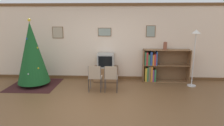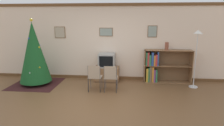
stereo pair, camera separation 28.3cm
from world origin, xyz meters
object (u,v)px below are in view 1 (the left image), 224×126
television (106,60)px  bookshelf (157,66)px  folding_chair_right (111,77)px  tv_console (106,74)px  folding_chair_left (95,77)px  christmas_tree (32,53)px  vase (165,46)px  standing_lamp (195,43)px

television → bookshelf: bookshelf is taller
folding_chair_right → bookshelf: bookshelf is taller
tv_console → folding_chair_left: folding_chair_left is taller
folding_chair_left → folding_chair_right: size_ratio=1.00×
christmas_tree → television: bearing=13.7°
bookshelf → tv_console: bearing=-177.3°
tv_console → television: 0.49m
folding_chair_left → bookshelf: bearing=29.5°
christmas_tree → vase: 4.43m
tv_console → vase: (2.03, 0.03, 1.01)m
folding_chair_right → vase: vase is taller
television → folding_chair_left: 1.13m
christmas_tree → bookshelf: size_ratio=1.36×
folding_chair_right → standing_lamp: 2.87m
folding_chair_right → standing_lamp: (2.63, 0.68, 0.94)m
tv_console → vase: bearing=1.0°
christmas_tree → television: 2.44m
tv_console → standing_lamp: bearing=-7.8°
standing_lamp → folding_chair_left: bearing=-167.7°
tv_console → folding_chair_right: 1.12m
television → folding_chair_right: television is taller
folding_chair_right → vase: 2.25m
tv_console → standing_lamp: size_ratio=0.46×
folding_chair_left → vase: 2.65m
vase → standing_lamp: size_ratio=0.15×
television → bookshelf: (1.80, 0.09, -0.20)m
tv_console → vase: size_ratio=3.18×
bookshelf → standing_lamp: (1.07, -0.48, 0.86)m
bookshelf → folding_chair_left: bearing=-150.5°
christmas_tree → tv_console: size_ratio=2.55×
tv_console → vase: vase is taller
television → standing_lamp: bearing=-7.7°
bookshelf → vase: (0.23, -0.05, 0.72)m
christmas_tree → television: christmas_tree is taller
vase → christmas_tree: bearing=-172.1°
folding_chair_right → standing_lamp: standing_lamp is taller
television → standing_lamp: size_ratio=0.31×
television → folding_chair_left: television is taller
christmas_tree → standing_lamp: christmas_tree is taller
christmas_tree → folding_chair_right: christmas_tree is taller
christmas_tree → standing_lamp: size_ratio=1.18×
television → vase: vase is taller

